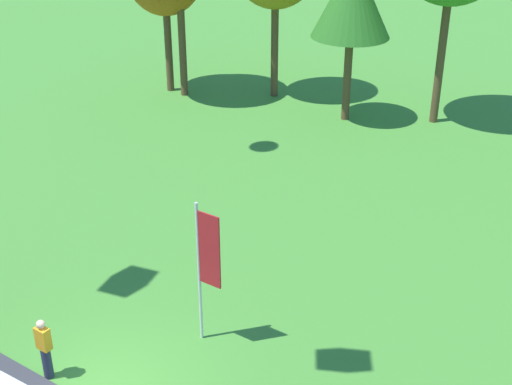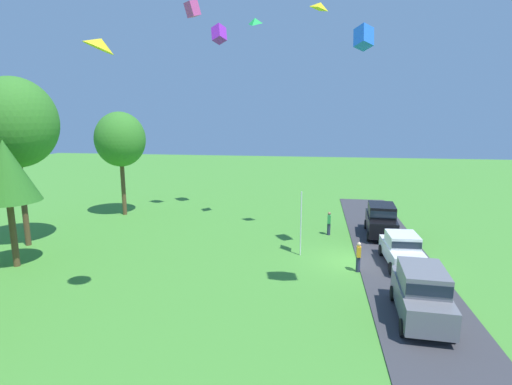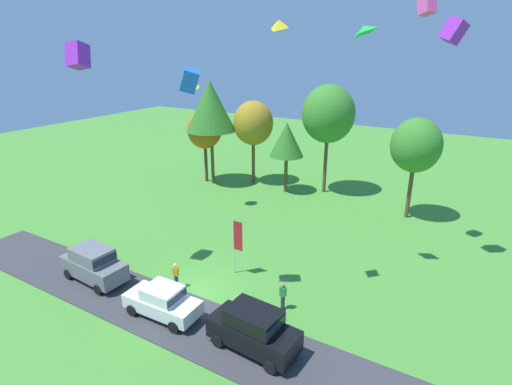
# 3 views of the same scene
# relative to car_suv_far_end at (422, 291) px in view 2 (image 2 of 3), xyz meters

# --- Properties ---
(ground_plane) EXTENTS (120.00, 120.00, 0.00)m
(ground_plane) POSITION_rel_car_suv_far_end_xyz_m (6.59, 2.41, -1.30)
(ground_plane) COLOR #478E33
(pavement_strip) EXTENTS (36.00, 4.40, 0.06)m
(pavement_strip) POSITION_rel_car_suv_far_end_xyz_m (6.59, -0.27, -1.27)
(pavement_strip) COLOR #38383D
(pavement_strip) RESTS_ON ground
(car_suv_far_end) EXTENTS (4.71, 2.27, 2.28)m
(car_suv_far_end) POSITION_rel_car_suv_far_end_xyz_m (0.00, 0.00, 0.00)
(car_suv_far_end) COLOR slate
(car_suv_far_end) RESTS_ON ground
(car_sedan_mid_row) EXTENTS (4.45, 2.06, 1.84)m
(car_sedan_mid_row) POSITION_rel_car_suv_far_end_xyz_m (6.34, -0.50, -0.25)
(car_sedan_mid_row) COLOR white
(car_sedan_mid_row) RESTS_ON ground
(car_suv_by_flagpole) EXTENTS (4.71, 2.28, 2.28)m
(car_suv_by_flagpole) POSITION_rel_car_suv_far_end_xyz_m (12.06, -0.19, 0.00)
(car_suv_by_flagpole) COLOR black
(car_suv_by_flagpole) RESTS_ON ground
(person_beside_suv) EXTENTS (0.36, 0.24, 1.71)m
(person_beside_suv) POSITION_rel_car_suv_far_end_xyz_m (11.84, 3.47, -0.42)
(person_beside_suv) COLOR #2D334C
(person_beside_suv) RESTS_ON ground
(person_on_lawn) EXTENTS (0.36, 0.24, 1.71)m
(person_on_lawn) POSITION_rel_car_suv_far_end_xyz_m (5.06, 2.07, -0.42)
(person_on_lawn) COLOR #2D334C
(person_on_lawn) RESTS_ON ground
(tree_right_of_center) EXTENTS (3.45, 3.45, 7.28)m
(tree_right_of_center) POSITION_rel_car_suv_far_end_xyz_m (3.05, 21.52, 4.22)
(tree_right_of_center) COLOR brown
(tree_right_of_center) RESTS_ON ground
(tree_far_left) EXTENTS (5.20, 5.20, 10.97)m
(tree_far_left) POSITION_rel_car_suv_far_end_xyz_m (6.55, 23.49, 6.79)
(tree_far_left) COLOR brown
(tree_far_left) RESTS_ON ground
(tree_left_of_center) EXTENTS (4.20, 4.20, 8.86)m
(tree_left_of_center) POSITION_rel_car_suv_far_end_xyz_m (15.36, 20.96, 5.23)
(tree_left_of_center) COLOR brown
(tree_left_of_center) RESTS_ON ground
(flag_banner) EXTENTS (0.71, 0.08, 4.05)m
(flag_banner) POSITION_rel_car_suv_far_end_xyz_m (7.48, 5.35, 1.27)
(flag_banner) COLOR silver
(flag_banner) RESTS_ON ground
(kite_box_over_trees) EXTENTS (1.42, 1.09, 1.42)m
(kite_box_over_trees) POSITION_rel_car_suv_far_end_xyz_m (6.93, 2.18, 11.44)
(kite_box_over_trees) COLOR blue
(kite_diamond_mid_center) EXTENTS (1.28, 0.97, 0.76)m
(kite_diamond_mid_center) POSITION_rel_car_suv_far_end_xyz_m (13.51, 9.14, 13.91)
(kite_diamond_mid_center) COLOR green
(kite_delta_topmost) EXTENTS (1.53, 1.57, 0.80)m
(kite_delta_topmost) POSITION_rel_car_suv_far_end_xyz_m (-1.64, 12.82, 9.98)
(kite_delta_topmost) COLOR yellow
(kite_diamond_high_left) EXTENTS (0.77, 1.01, 0.63)m
(kite_diamond_high_left) POSITION_rel_car_suv_far_end_xyz_m (10.70, 4.53, 14.05)
(kite_diamond_high_left) COLOR yellow
(kite_box_trailing_tail) EXTENTS (1.61, 1.39, 1.67)m
(kite_box_trailing_tail) POSITION_rel_car_suv_far_end_xyz_m (17.67, 12.78, 13.88)
(kite_box_trailing_tail) COLOR purple
(kite_box_near_flag) EXTENTS (1.33, 1.33, 1.35)m
(kite_box_near_flag) POSITION_rel_car_suv_far_end_xyz_m (15.78, 14.44, 15.44)
(kite_box_near_flag) COLOR #EA4C9E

